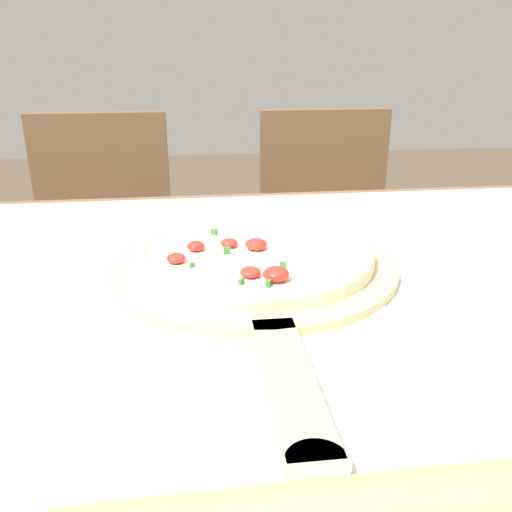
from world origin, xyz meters
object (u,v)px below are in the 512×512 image
(pizza, at_px, (253,252))
(chair_left, at_px, (105,252))
(chair_right, at_px, (327,243))
(pizza_peel, at_px, (255,270))

(pizza, height_order, chair_left, chair_left)
(pizza, height_order, chair_right, chair_right)
(chair_left, height_order, chair_right, same)
(pizza, relative_size, chair_right, 0.37)
(chair_left, bearing_deg, chair_right, 0.03)
(pizza_peel, xyz_separation_m, chair_left, (-0.33, 0.80, -0.27))
(pizza_peel, height_order, chair_right, chair_right)
(pizza, bearing_deg, chair_right, 68.12)
(chair_left, relative_size, chair_right, 1.00)
(pizza_peel, bearing_deg, pizza, 90.93)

